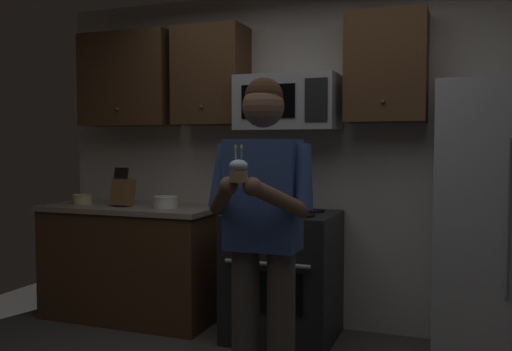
% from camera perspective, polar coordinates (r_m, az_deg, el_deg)
% --- Properties ---
extents(wall_back, '(4.40, 0.10, 2.60)m').
position_cam_1_polar(wall_back, '(4.29, 6.35, 1.69)').
color(wall_back, beige).
rests_on(wall_back, ground).
extents(oven_range, '(0.76, 0.70, 0.93)m').
position_cam_1_polar(oven_range, '(4.07, 2.83, -10.31)').
color(oven_range, black).
rests_on(oven_range, ground).
extents(microwave, '(0.74, 0.41, 0.40)m').
position_cam_1_polar(microwave, '(4.08, 3.39, 7.53)').
color(microwave, '#9EA0A5').
extents(refrigerator, '(0.90, 0.75, 1.80)m').
position_cam_1_polar(refrigerator, '(3.78, 24.98, -4.87)').
color(refrigerator, '#B7BABF').
rests_on(refrigerator, ground).
extents(cabinet_row_upper, '(2.78, 0.36, 0.76)m').
position_cam_1_polar(cabinet_row_upper, '(4.35, -3.77, 10.30)').
color(cabinet_row_upper, '#4C301C').
extents(counter_left, '(1.44, 0.66, 0.92)m').
position_cam_1_polar(counter_left, '(4.64, -12.78, -8.70)').
color(counter_left, '#4C301C').
rests_on(counter_left, ground).
extents(knife_block, '(0.16, 0.15, 0.32)m').
position_cam_1_polar(knife_block, '(4.53, -13.66, -1.63)').
color(knife_block, brown).
rests_on(knife_block, counter_left).
extents(bowl_large_white, '(0.20, 0.20, 0.09)m').
position_cam_1_polar(bowl_large_white, '(4.36, -9.39, -2.69)').
color(bowl_large_white, white).
rests_on(bowl_large_white, counter_left).
extents(bowl_small_colored, '(0.17, 0.17, 0.08)m').
position_cam_1_polar(bowl_small_colored, '(4.80, -17.57, -2.34)').
color(bowl_small_colored, beige).
rests_on(bowl_small_colored, counter_left).
extents(person, '(0.60, 0.48, 1.76)m').
position_cam_1_polar(person, '(2.88, 0.67, -5.10)').
color(person, '#4C4742').
rests_on(person, ground).
extents(cupcake, '(0.09, 0.09, 0.17)m').
position_cam_1_polar(cupcake, '(2.55, -1.83, 0.54)').
color(cupcake, '#A87F56').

